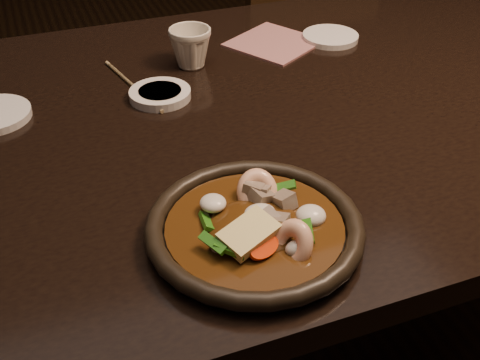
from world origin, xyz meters
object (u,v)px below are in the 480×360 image
object	(u,v)px
chair	(287,72)
tea_cup	(190,46)
table	(319,133)
plate	(255,228)

from	to	relation	value
chair	tea_cup	bearing A→B (deg)	40.66
table	chair	world-z (taller)	chair
chair	tea_cup	size ratio (longest dim) A/B	10.97
table	tea_cup	bearing A→B (deg)	132.77
plate	chair	bearing A→B (deg)	62.60
table	chair	size ratio (longest dim) A/B	1.87
tea_cup	chair	bearing A→B (deg)	47.04
plate	tea_cup	xyz separation A→B (m)	(0.07, 0.49, 0.03)
chair	plate	world-z (taller)	chair
tea_cup	plate	bearing A→B (deg)	-98.18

